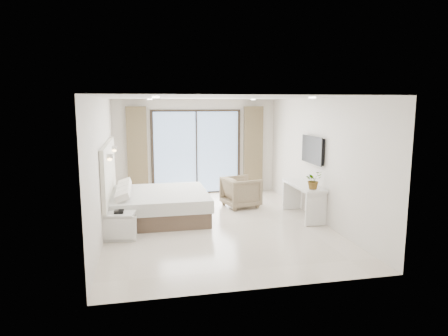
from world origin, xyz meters
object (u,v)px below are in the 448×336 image
Objects in this scene: armchair at (241,190)px; console_desk at (303,193)px; nightstand at (120,226)px; bed at (158,205)px.

console_desk is at bearing -148.87° from armchair.
nightstand is at bearing -170.57° from console_desk.
console_desk is (4.04, 0.67, 0.30)m from nightstand.
console_desk is 1.67m from armchair.
bed is 2.20m from armchair.
console_desk reaches higher than bed.
console_desk reaches higher than nightstand.
console_desk is (3.26, -0.55, 0.24)m from bed.
bed is 3.31m from console_desk.
nightstand is 0.75× the size of armchair.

